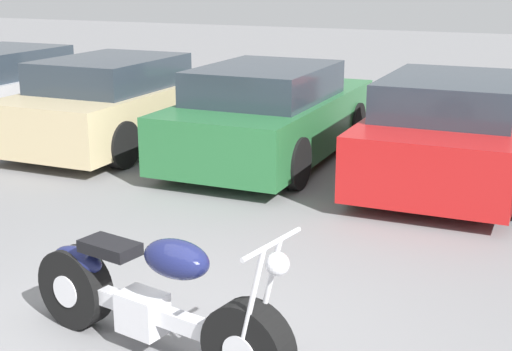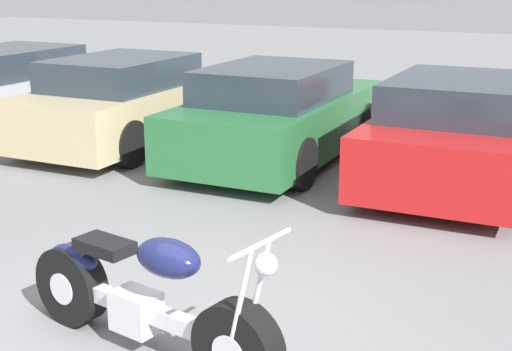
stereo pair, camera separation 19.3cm
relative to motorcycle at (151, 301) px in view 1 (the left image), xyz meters
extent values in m
cylinder|color=black|center=(0.83, -0.16, -0.10)|extent=(0.66, 0.32, 0.63)
cylinder|color=silver|center=(0.83, -0.16, -0.10)|extent=(0.29, 0.26, 0.25)
cylinder|color=black|center=(-0.77, 0.15, -0.10)|extent=(0.66, 0.32, 0.63)
cylinder|color=silver|center=(-0.77, 0.15, -0.10)|extent=(0.29, 0.26, 0.25)
cube|color=silver|center=(0.03, -0.01, -0.08)|extent=(1.24, 0.35, 0.12)
cube|color=silver|center=(-0.08, 0.01, -0.11)|extent=(0.38, 0.30, 0.30)
ellipsoid|color=#191E4C|center=(0.25, -0.05, 0.38)|extent=(0.57, 0.40, 0.26)
cube|color=black|center=(-0.37, 0.07, 0.32)|extent=(0.48, 0.32, 0.09)
ellipsoid|color=#191E4C|center=(-0.72, 0.14, 0.14)|extent=(0.51, 0.29, 0.20)
cylinder|color=silver|center=(0.90, -0.27, 0.28)|extent=(0.22, 0.08, 0.77)
cylinder|color=silver|center=(0.93, -0.09, 0.28)|extent=(0.22, 0.08, 0.77)
cylinder|color=silver|center=(1.00, -0.20, 0.66)|extent=(0.15, 0.61, 0.03)
sphere|color=silver|center=(1.04, -0.21, 0.54)|extent=(0.15, 0.15, 0.15)
cylinder|color=silver|center=(-0.28, 0.19, -0.21)|extent=(1.24, 0.32, 0.08)
cube|color=#BCBCC1|center=(-6.49, 5.79, 0.13)|extent=(1.85, 4.26, 0.76)
cylinder|color=black|center=(-7.35, 7.11, -0.08)|extent=(0.20, 0.67, 0.67)
cylinder|color=black|center=(-5.62, 7.11, -0.08)|extent=(0.20, 0.67, 0.67)
cube|color=#C6B284|center=(-3.92, 5.49, 0.13)|extent=(1.85, 4.26, 0.76)
cube|color=#28333D|center=(-3.92, 5.23, 0.74)|extent=(1.63, 2.21, 0.46)
cylinder|color=black|center=(-4.78, 6.81, -0.08)|extent=(0.20, 0.67, 0.67)
cylinder|color=black|center=(-3.05, 6.81, -0.08)|extent=(0.20, 0.67, 0.67)
cylinder|color=black|center=(-4.78, 4.17, -0.08)|extent=(0.20, 0.67, 0.67)
cylinder|color=black|center=(-3.05, 4.17, -0.08)|extent=(0.20, 0.67, 0.67)
cube|color=#286B38|center=(-1.35, 5.52, 0.13)|extent=(1.85, 4.26, 0.76)
cube|color=#28333D|center=(-1.35, 5.27, 0.74)|extent=(1.63, 2.21, 0.46)
cylinder|color=black|center=(-2.21, 6.84, -0.08)|extent=(0.20, 0.67, 0.67)
cylinder|color=black|center=(-0.48, 6.84, -0.08)|extent=(0.20, 0.67, 0.67)
cylinder|color=black|center=(-2.21, 4.21, -0.08)|extent=(0.20, 0.67, 0.67)
cylinder|color=black|center=(-0.48, 4.21, -0.08)|extent=(0.20, 0.67, 0.67)
cube|color=red|center=(1.23, 5.49, 0.13)|extent=(1.85, 4.26, 0.76)
cube|color=#28333D|center=(1.23, 5.23, 0.74)|extent=(1.63, 2.21, 0.46)
cylinder|color=black|center=(0.36, 6.81, -0.08)|extent=(0.20, 0.67, 0.67)
cylinder|color=black|center=(0.36, 4.17, -0.08)|extent=(0.20, 0.67, 0.67)
cylinder|color=black|center=(2.09, 4.17, -0.08)|extent=(0.20, 0.67, 0.67)
camera|label=1|loc=(2.52, -3.91, 2.24)|focal=50.00mm
camera|label=2|loc=(2.69, -3.83, 2.24)|focal=50.00mm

